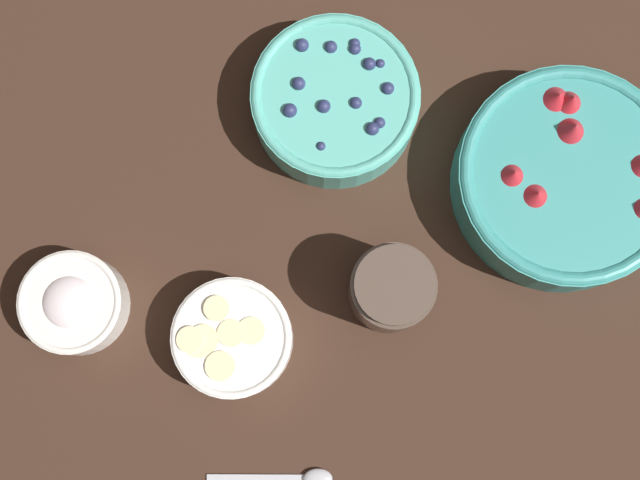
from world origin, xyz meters
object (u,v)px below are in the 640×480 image
bowl_strawberries (566,178)px  bowl_blueberries (335,101)px  bowl_bananas (232,338)px  bowl_cream (73,303)px  jar_chocolate (391,289)px

bowl_strawberries → bowl_blueberries: (0.15, -0.23, -0.01)m
bowl_bananas → bowl_cream: bearing=-49.5°
bowl_bananas → bowl_cream: 0.18m
bowl_strawberries → bowl_blueberries: 0.27m
bowl_bananas → bowl_cream: (0.12, -0.14, -0.00)m
bowl_bananas → jar_chocolate: size_ratio=1.34×
bowl_blueberries → bowl_bananas: bowl_blueberries is taller
bowl_cream → jar_chocolate: jar_chocolate is taller
bowl_cream → jar_chocolate: bearing=145.2°
bowl_blueberries → jar_chocolate: 0.22m
bowl_blueberries → jar_chocolate: size_ratio=1.95×
bowl_blueberries → bowl_bananas: 0.29m
bowl_strawberries → bowl_bananas: bowl_strawberries is taller
bowl_strawberries → bowl_bananas: bearing=-11.6°
bowl_cream → bowl_blueberries: bearing=-178.7°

